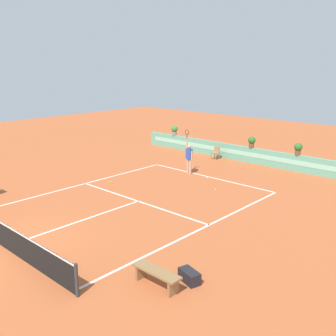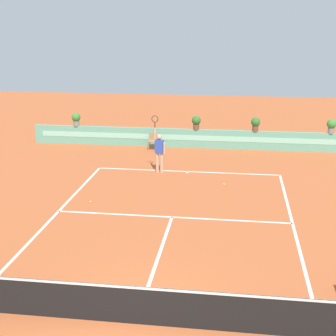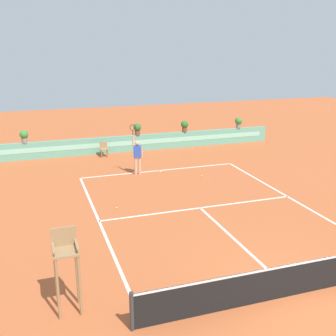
# 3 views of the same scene
# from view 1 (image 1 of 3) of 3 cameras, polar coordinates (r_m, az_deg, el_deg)

# --- Properties ---
(ground_plane) EXTENTS (60.00, 60.00, 0.00)m
(ground_plane) POSITION_cam_1_polar(r_m,az_deg,el_deg) (17.97, -5.35, -5.19)
(ground_plane) COLOR #B2562D
(court_lines) EXTENTS (8.32, 11.94, 0.01)m
(court_lines) POSITION_cam_1_polar(r_m,az_deg,el_deg) (18.43, -3.69, -4.62)
(court_lines) COLOR white
(court_lines) RESTS_ON ground
(net) EXTENTS (8.92, 0.10, 1.00)m
(net) POSITION_cam_1_polar(r_m,az_deg,el_deg) (14.77, -23.12, -8.84)
(net) COLOR #333333
(net) RESTS_ON ground
(back_wall_barrier) EXTENTS (18.00, 0.21, 1.00)m
(back_wall_barrier) POSITION_cam_1_polar(r_m,az_deg,el_deg) (25.66, 12.07, 1.86)
(back_wall_barrier) COLOR #60A88E
(back_wall_barrier) RESTS_ON ground
(ball_kid_chair) EXTENTS (0.44, 0.44, 0.85)m
(ball_kid_chair) POSITION_cam_1_polar(r_m,az_deg,el_deg) (26.25, 7.04, 2.32)
(ball_kid_chair) COLOR #99754C
(ball_kid_chair) RESTS_ON ground
(bench_courtside) EXTENTS (1.60, 0.44, 0.51)m
(bench_courtside) POSITION_cam_1_polar(r_m,az_deg,el_deg) (11.48, -1.70, -15.33)
(bench_courtside) COLOR olive
(bench_courtside) RESTS_ON ground
(gear_bag) EXTENTS (0.77, 0.53, 0.36)m
(gear_bag) POSITION_cam_1_polar(r_m,az_deg,el_deg) (11.80, 3.15, -15.56)
(gear_bag) COLOR black
(gear_bag) RESTS_ON ground
(tennis_player) EXTENTS (0.62, 0.27, 2.58)m
(tennis_player) POSITION_cam_1_polar(r_m,az_deg,el_deg) (22.41, 3.10, 1.73)
(tennis_player) COLOR tan
(tennis_player) RESTS_ON ground
(tennis_ball_near_baseline) EXTENTS (0.07, 0.07, 0.07)m
(tennis_ball_near_baseline) POSITION_cam_1_polar(r_m,az_deg,el_deg) (19.86, 6.98, -3.15)
(tennis_ball_near_baseline) COLOR #CCE033
(tennis_ball_near_baseline) RESTS_ON ground
(tennis_ball_mid_court) EXTENTS (0.07, 0.07, 0.07)m
(tennis_ball_mid_court) POSITION_cam_1_polar(r_m,az_deg,el_deg) (21.16, -8.41, -2.06)
(tennis_ball_mid_court) COLOR #CCE033
(tennis_ball_mid_court) RESTS_ON ground
(potted_plant_centre) EXTENTS (0.48, 0.48, 0.72)m
(potted_plant_centre) POSITION_cam_1_polar(r_m,az_deg,el_deg) (25.47, 12.18, 3.86)
(potted_plant_centre) COLOR brown
(potted_plant_centre) RESTS_ON back_wall_barrier
(potted_plant_far_left) EXTENTS (0.48, 0.48, 0.72)m
(potted_plant_far_left) POSITION_cam_1_polar(r_m,az_deg,el_deg) (29.32, 0.97, 5.62)
(potted_plant_far_left) COLOR gray
(potted_plant_far_left) RESTS_ON back_wall_barrier
(potted_plant_right) EXTENTS (0.48, 0.48, 0.72)m
(potted_plant_right) POSITION_cam_1_polar(r_m,az_deg,el_deg) (24.09, 18.55, 2.79)
(potted_plant_right) COLOR brown
(potted_plant_right) RESTS_ON back_wall_barrier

